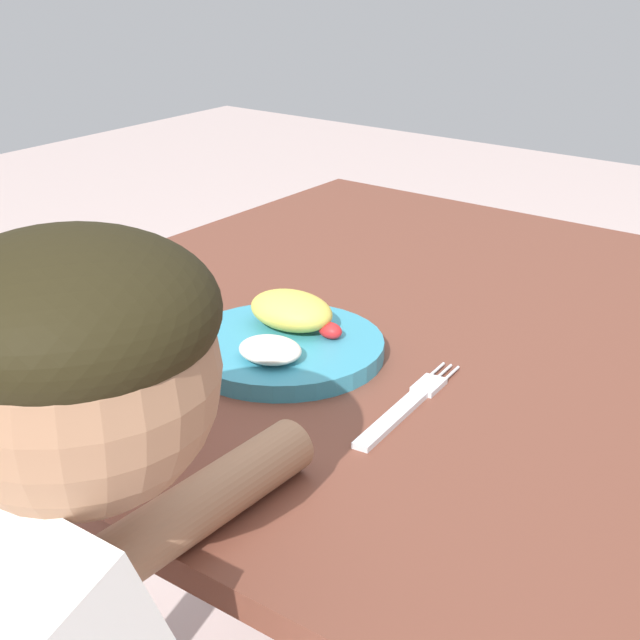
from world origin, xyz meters
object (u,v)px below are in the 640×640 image
at_px(plate, 285,339).
at_px(drinking_cup, 129,385).
at_px(fork, 406,406).
at_px(spoon, 150,310).

bearing_deg(plate, drinking_cup, -91.49).
bearing_deg(fork, spoon, 82.48).
relative_size(fork, spoon, 0.88).
distance_m(spoon, drinking_cup, 0.28).
bearing_deg(plate, fork, -8.63).
bearing_deg(fork, drinking_cup, 131.64).
distance_m(plate, fork, 0.17).
bearing_deg(spoon, plate, -103.89).
xyz_separation_m(fork, spoon, (-0.37, 0.01, 0.00)).
distance_m(plate, spoon, 0.20).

